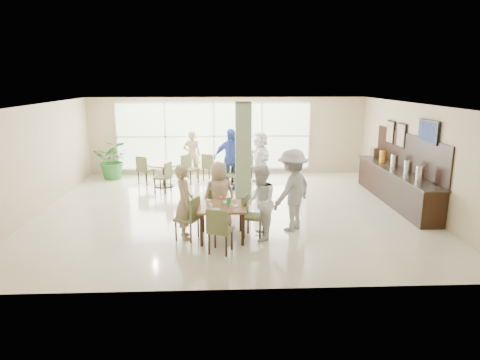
{
  "coord_description": "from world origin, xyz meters",
  "views": [
    {
      "loc": [
        -0.24,
        -11.03,
        3.43
      ],
      "look_at": [
        0.2,
        -1.2,
        1.1
      ],
      "focal_mm": 32.0,
      "sensor_mm": 36.0,
      "label": 1
    }
  ],
  "objects_px": {
    "round_table_right": "(232,166)",
    "adult_a": "(231,159)",
    "teen_far": "(219,195)",
    "buffet_counter": "(396,183)",
    "teen_left": "(184,202)",
    "potted_plant": "(113,160)",
    "adult_b": "(260,157)",
    "teen_standing": "(292,190)",
    "round_table_left": "(164,169)",
    "teen_right": "(260,203)",
    "adult_standing": "(192,155)",
    "main_table": "(222,209)"
  },
  "relations": [
    {
      "from": "teen_far",
      "to": "potted_plant",
      "type": "bearing_deg",
      "value": -71.24
    },
    {
      "from": "round_table_right",
      "to": "teen_standing",
      "type": "relative_size",
      "value": 0.63
    },
    {
      "from": "teen_standing",
      "to": "adult_b",
      "type": "height_order",
      "value": "teen_standing"
    },
    {
      "from": "potted_plant",
      "to": "adult_b",
      "type": "bearing_deg",
      "value": -9.31
    },
    {
      "from": "potted_plant",
      "to": "adult_a",
      "type": "xyz_separation_m",
      "value": [
        4.07,
        -1.58,
        0.28
      ]
    },
    {
      "from": "teen_right",
      "to": "adult_standing",
      "type": "distance_m",
      "value": 6.28
    },
    {
      "from": "round_table_left",
      "to": "teen_right",
      "type": "height_order",
      "value": "teen_right"
    },
    {
      "from": "teen_far",
      "to": "adult_standing",
      "type": "bearing_deg",
      "value": -96.16
    },
    {
      "from": "teen_far",
      "to": "teen_right",
      "type": "relative_size",
      "value": 0.95
    },
    {
      "from": "teen_standing",
      "to": "adult_standing",
      "type": "distance_m",
      "value": 6.04
    },
    {
      "from": "teen_standing",
      "to": "buffet_counter",
      "type": "bearing_deg",
      "value": 165.97
    },
    {
      "from": "teen_right",
      "to": "main_table",
      "type": "bearing_deg",
      "value": -92.4
    },
    {
      "from": "round_table_right",
      "to": "buffet_counter",
      "type": "bearing_deg",
      "value": -28.81
    },
    {
      "from": "round_table_right",
      "to": "teen_far",
      "type": "height_order",
      "value": "teen_far"
    },
    {
      "from": "adult_a",
      "to": "buffet_counter",
      "type": "bearing_deg",
      "value": -3.78
    },
    {
      "from": "teen_right",
      "to": "adult_standing",
      "type": "relative_size",
      "value": 0.98
    },
    {
      "from": "buffet_counter",
      "to": "round_table_right",
      "type": "bearing_deg",
      "value": 151.19
    },
    {
      "from": "teen_left",
      "to": "teen_far",
      "type": "xyz_separation_m",
      "value": [
        0.76,
        0.67,
        -0.03
      ]
    },
    {
      "from": "main_table",
      "to": "teen_left",
      "type": "relative_size",
      "value": 0.63
    },
    {
      "from": "teen_right",
      "to": "teen_left",
      "type": "bearing_deg",
      "value": -92.79
    },
    {
      "from": "potted_plant",
      "to": "teen_far",
      "type": "distance_m",
      "value": 6.41
    },
    {
      "from": "adult_a",
      "to": "potted_plant",
      "type": "bearing_deg",
      "value": 175.96
    },
    {
      "from": "adult_b",
      "to": "adult_standing",
      "type": "relative_size",
      "value": 1.03
    },
    {
      "from": "teen_right",
      "to": "adult_a",
      "type": "bearing_deg",
      "value": -170.34
    },
    {
      "from": "teen_left",
      "to": "adult_b",
      "type": "height_order",
      "value": "adult_b"
    },
    {
      "from": "main_table",
      "to": "potted_plant",
      "type": "height_order",
      "value": "potted_plant"
    },
    {
      "from": "teen_standing",
      "to": "teen_left",
      "type": "bearing_deg",
      "value": -37.0
    },
    {
      "from": "buffet_counter",
      "to": "teen_right",
      "type": "xyz_separation_m",
      "value": [
        -4.11,
        -2.7,
        0.28
      ]
    },
    {
      "from": "teen_left",
      "to": "adult_standing",
      "type": "height_order",
      "value": "adult_standing"
    },
    {
      "from": "teen_far",
      "to": "adult_b",
      "type": "xyz_separation_m",
      "value": [
        1.36,
        4.38,
        0.08
      ]
    },
    {
      "from": "adult_standing",
      "to": "adult_a",
      "type": "bearing_deg",
      "value": 126.11
    },
    {
      "from": "round_table_right",
      "to": "teen_left",
      "type": "xyz_separation_m",
      "value": [
        -1.18,
        -5.05,
        0.23
      ]
    },
    {
      "from": "round_table_right",
      "to": "teen_right",
      "type": "xyz_separation_m",
      "value": [
        0.46,
        -5.22,
        0.24
      ]
    },
    {
      "from": "round_table_left",
      "to": "potted_plant",
      "type": "bearing_deg",
      "value": 148.28
    },
    {
      "from": "teen_far",
      "to": "adult_a",
      "type": "bearing_deg",
      "value": -112.3
    },
    {
      "from": "teen_standing",
      "to": "adult_a",
      "type": "height_order",
      "value": "adult_a"
    },
    {
      "from": "main_table",
      "to": "teen_standing",
      "type": "bearing_deg",
      "value": 17.25
    },
    {
      "from": "teen_right",
      "to": "adult_b",
      "type": "height_order",
      "value": "adult_b"
    },
    {
      "from": "round_table_left",
      "to": "round_table_right",
      "type": "distance_m",
      "value": 2.26
    },
    {
      "from": "round_table_left",
      "to": "teen_far",
      "type": "relative_size",
      "value": 0.68
    },
    {
      "from": "buffet_counter",
      "to": "teen_left",
      "type": "bearing_deg",
      "value": -156.18
    },
    {
      "from": "teen_standing",
      "to": "adult_a",
      "type": "bearing_deg",
      "value": -117.94
    },
    {
      "from": "adult_b",
      "to": "adult_standing",
      "type": "distance_m",
      "value": 2.45
    },
    {
      "from": "round_table_left",
      "to": "teen_left",
      "type": "height_order",
      "value": "teen_left"
    },
    {
      "from": "round_table_right",
      "to": "adult_a",
      "type": "xyz_separation_m",
      "value": [
        -0.07,
        -0.74,
        0.37
      ]
    },
    {
      "from": "teen_far",
      "to": "teen_standing",
      "type": "height_order",
      "value": "teen_standing"
    },
    {
      "from": "main_table",
      "to": "buffet_counter",
      "type": "relative_size",
      "value": 0.22
    },
    {
      "from": "buffet_counter",
      "to": "teen_left",
      "type": "height_order",
      "value": "buffet_counter"
    },
    {
      "from": "teen_left",
      "to": "adult_a",
      "type": "bearing_deg",
      "value": -29.26
    },
    {
      "from": "potted_plant",
      "to": "buffet_counter",
      "type": "bearing_deg",
      "value": -21.02
    }
  ]
}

